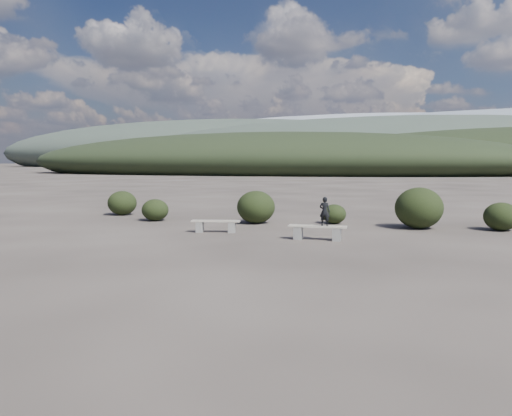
% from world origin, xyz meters
% --- Properties ---
extents(ground, '(1200.00, 1200.00, 0.00)m').
position_xyz_m(ground, '(0.00, 0.00, 0.00)').
color(ground, '#302A26').
rests_on(ground, ground).
extents(bench_left, '(1.79, 0.75, 0.44)m').
position_xyz_m(bench_left, '(-2.43, 5.29, 0.27)').
color(bench_left, '#65625E').
rests_on(bench_left, ground).
extents(bench_right, '(1.91, 0.48, 0.47)m').
position_xyz_m(bench_right, '(1.39, 4.60, 0.29)').
color(bench_right, '#65625E').
rests_on(bench_right, ground).
extents(seated_person, '(0.36, 0.25, 0.94)m').
position_xyz_m(seated_person, '(1.62, 4.61, 0.95)').
color(seated_person, black).
rests_on(seated_person, bench_right).
extents(shrub_a, '(1.15, 1.15, 0.94)m').
position_xyz_m(shrub_a, '(-6.24, 7.86, 0.47)').
color(shrub_a, black).
rests_on(shrub_a, ground).
extents(shrub_b, '(1.58, 1.58, 1.35)m').
position_xyz_m(shrub_b, '(-1.81, 8.28, 0.68)').
color(shrub_b, black).
rests_on(shrub_b, ground).
extents(shrub_c, '(1.00, 1.00, 0.80)m').
position_xyz_m(shrub_c, '(1.31, 9.08, 0.40)').
color(shrub_c, black).
rests_on(shrub_c, ground).
extents(shrub_d, '(1.80, 1.80, 1.58)m').
position_xyz_m(shrub_d, '(4.62, 8.52, 0.79)').
color(shrub_d, black).
rests_on(shrub_d, ground).
extents(shrub_e, '(1.26, 1.26, 1.05)m').
position_xyz_m(shrub_e, '(7.53, 8.78, 0.52)').
color(shrub_e, black).
rests_on(shrub_e, ground).
extents(shrub_f, '(1.37, 1.37, 1.16)m').
position_xyz_m(shrub_f, '(-8.89, 9.52, 0.58)').
color(shrub_f, black).
rests_on(shrub_f, ground).
extents(mountain_ridges, '(500.00, 400.00, 56.00)m').
position_xyz_m(mountain_ridges, '(-7.48, 339.06, 10.84)').
color(mountain_ridges, black).
rests_on(mountain_ridges, ground).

